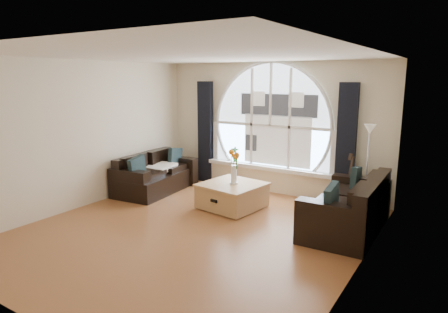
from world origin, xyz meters
TOP-DOWN VIEW (x-y plane):
  - ground at (0.00, 0.00)m, footprint 5.00×5.50m
  - ceiling at (0.00, 0.00)m, footprint 5.00×5.50m
  - wall_back at (0.00, 2.75)m, footprint 5.00×0.01m
  - wall_front at (0.00, -2.75)m, footprint 5.00×0.01m
  - wall_left at (-2.50, 0.00)m, footprint 0.01×5.50m
  - wall_right at (2.50, 0.00)m, footprint 0.01×5.50m
  - attic_slope at (2.20, 0.00)m, footprint 0.92×5.50m
  - arched_window at (0.00, 2.72)m, footprint 2.60×0.06m
  - window_sill at (0.00, 2.65)m, footprint 2.90×0.22m
  - window_frame at (0.00, 2.69)m, footprint 2.76×0.08m
  - neighbor_house at (0.15, 2.71)m, footprint 1.70×0.02m
  - curtain_left at (-1.60, 2.63)m, footprint 0.35×0.12m
  - curtain_right at (1.60, 2.63)m, footprint 0.35×0.12m
  - sofa_left at (-2.02, 1.38)m, footprint 1.07×1.86m
  - sofa_right at (2.01, 1.35)m, footprint 1.02×1.97m
  - coffee_chest at (-0.08, 1.30)m, footprint 1.17×1.17m
  - throw_blanket at (-2.00, 1.51)m, footprint 0.59×0.59m
  - vase_flowers at (-0.05, 1.31)m, footprint 0.24×0.24m
  - floor_lamp at (2.08, 2.27)m, footprint 0.24×0.24m
  - guitar at (1.78, 2.40)m, footprint 0.42×0.36m
  - potted_plant at (-0.83, 2.65)m, footprint 0.20×0.17m

SIDE VIEW (x-z plane):
  - ground at x=0.00m, z-range -0.01..0.01m
  - coffee_chest at x=-0.08m, z-range 0.00..0.51m
  - sofa_left at x=-2.02m, z-range 0.00..0.80m
  - sofa_right at x=2.01m, z-range -0.03..0.83m
  - throw_blanket at x=-2.00m, z-range 0.45..0.55m
  - window_sill at x=0.00m, z-range 0.47..0.55m
  - guitar at x=1.78m, z-range 0.00..1.06m
  - potted_plant at x=-0.83m, z-range 0.55..0.88m
  - floor_lamp at x=2.08m, z-range 0.00..1.60m
  - vase_flowers at x=-0.05m, z-range 0.51..1.21m
  - curtain_left at x=-1.60m, z-range 0.00..2.30m
  - curtain_right at x=1.60m, z-range 0.00..2.30m
  - wall_back at x=0.00m, z-range 0.00..2.70m
  - wall_front at x=0.00m, z-range 0.00..2.70m
  - wall_left at x=-2.50m, z-range 0.00..2.70m
  - wall_right at x=2.50m, z-range 0.00..2.70m
  - neighbor_house at x=0.15m, z-range 0.75..2.25m
  - arched_window at x=0.00m, z-range 0.55..2.70m
  - window_frame at x=0.00m, z-range 0.55..2.70m
  - attic_slope at x=2.20m, z-range 1.99..2.71m
  - ceiling at x=0.00m, z-range 2.70..2.71m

